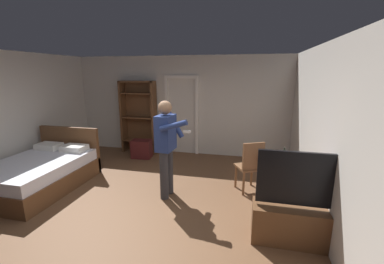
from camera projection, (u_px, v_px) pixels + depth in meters
ground_plane at (127, 210)px, 4.12m from camera, size 7.00×7.00×0.00m
wall_back at (180, 105)px, 6.89m from camera, size 6.08×0.12×2.64m
wall_right at (338, 145)px, 3.16m from camera, size 0.12×6.61×2.64m
doorway_frame at (182, 110)px, 6.82m from camera, size 0.93×0.08×2.13m
bed at (41, 172)px, 4.92m from camera, size 1.45×2.02×1.02m
bookshelf at (139, 114)px, 6.98m from camera, size 0.99×0.32×1.99m
tv_flatscreen at (302, 218)px, 3.26m from camera, size 1.27×0.40×1.26m
side_table at (274, 171)px, 4.54m from camera, size 0.61×0.61×0.70m
laptop at (274, 157)px, 4.44m from camera, size 0.35×0.36×0.16m
bottle_on_table at (284, 155)px, 4.36m from camera, size 0.06×0.06×0.24m
wooden_chair at (250, 165)px, 4.64m from camera, size 0.57×0.57×0.99m
person_blue_shirt at (166, 143)px, 4.39m from camera, size 0.66×0.59×1.75m
suitcase_dark at (142, 149)px, 6.62m from camera, size 0.53×0.37×0.48m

